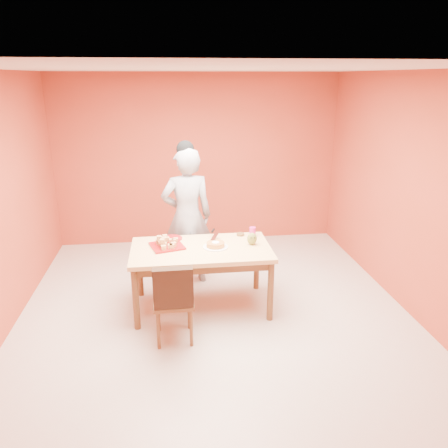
{
  "coord_description": "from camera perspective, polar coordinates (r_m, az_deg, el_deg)",
  "views": [
    {
      "loc": [
        -0.47,
        -4.45,
        2.63
      ],
      "look_at": [
        0.14,
        0.3,
        1.0
      ],
      "focal_mm": 35.0,
      "sensor_mm": 36.0,
      "label": 1
    }
  ],
  "objects": [
    {
      "name": "person",
      "position": [
        5.66,
        -4.83,
        0.93
      ],
      "size": [
        0.7,
        0.5,
        1.81
      ],
      "primitive_type": "imported",
      "rotation": [
        0.0,
        0.0,
        3.25
      ],
      "color": "#959597",
      "rests_on": "floor"
    },
    {
      "name": "white_cake_plate",
      "position": [
        5.03,
        -1.11,
        -3.01
      ],
      "size": [
        0.37,
        0.37,
        0.01
      ],
      "primitive_type": "cylinder",
      "rotation": [
        0.0,
        0.0,
        -0.37
      ],
      "color": "white",
      "rests_on": "dining_table"
    },
    {
      "name": "ceiling",
      "position": [
        4.48,
        -1.39,
        19.65
      ],
      "size": [
        5.0,
        5.0,
        0.0
      ],
      "primitive_type": "plane",
      "rotation": [
        3.14,
        0.0,
        0.0
      ],
      "color": "silver",
      "rests_on": "wall_back"
    },
    {
      "name": "pastry_pile",
      "position": [
        5.06,
        -7.48,
        -2.2
      ],
      "size": [
        0.32,
        0.32,
        0.1
      ],
      "primitive_type": null,
      "color": "tan",
      "rests_on": "pastry_platter"
    },
    {
      "name": "red_dinner_plate",
      "position": [
        5.32,
        -6.79,
        -1.88
      ],
      "size": [
        0.27,
        0.27,
        0.01
      ],
      "primitive_type": "cylinder",
      "rotation": [
        0.0,
        0.0,
        0.09
      ],
      "color": "maroon",
      "rests_on": "dining_table"
    },
    {
      "name": "magenta_glass",
      "position": [
        5.38,
        3.74,
        -1.0
      ],
      "size": [
        0.09,
        0.09,
        0.11
      ],
      "primitive_type": "cylinder",
      "rotation": [
        0.0,
        0.0,
        0.2
      ],
      "color": "#C11C73",
      "rests_on": "dining_table"
    },
    {
      "name": "cake_server",
      "position": [
        5.17,
        -1.22,
        -1.65
      ],
      "size": [
        0.13,
        0.27,
        0.01
      ],
      "primitive_type": "cube",
      "rotation": [
        0.0,
        0.0,
        -0.32
      ],
      "color": "silver",
      "rests_on": "sponge_cake"
    },
    {
      "name": "dining_chair",
      "position": [
        4.55,
        -6.62,
        -9.81
      ],
      "size": [
        0.41,
        0.48,
        0.89
      ],
      "rotation": [
        0.0,
        0.0,
        0.01
      ],
      "color": "brown",
      "rests_on": "floor"
    },
    {
      "name": "egg_ornament",
      "position": [
        5.1,
        3.68,
        -1.94
      ],
      "size": [
        0.14,
        0.12,
        0.14
      ],
      "primitive_type": "ellipsoid",
      "rotation": [
        0.0,
        0.0,
        0.31
      ],
      "color": "olive",
      "rests_on": "dining_table"
    },
    {
      "name": "wall_back",
      "position": [
        7.08,
        -3.44,
        8.3
      ],
      "size": [
        4.5,
        0.0,
        4.5
      ],
      "primitive_type": "plane",
      "rotation": [
        1.57,
        0.0,
        0.0
      ],
      "color": "#B23E29",
      "rests_on": "floor"
    },
    {
      "name": "dining_table",
      "position": [
        5.06,
        -3.01,
        -4.12
      ],
      "size": [
        1.6,
        0.9,
        0.76
      ],
      "color": "#E5BA78",
      "rests_on": "floor"
    },
    {
      "name": "pastry_platter",
      "position": [
        5.09,
        -7.45,
        -2.86
      ],
      "size": [
        0.44,
        0.44,
        0.02
      ],
      "primitive_type": "cube",
      "rotation": [
        0.0,
        0.0,
        0.28
      ],
      "color": "maroon",
      "rests_on": "dining_table"
    },
    {
      "name": "sponge_cake",
      "position": [
        5.02,
        -1.11,
        -2.69
      ],
      "size": [
        0.21,
        0.21,
        0.05
      ],
      "primitive_type": "cylinder",
      "rotation": [
        0.0,
        0.0,
        -0.01
      ],
      "color": "orange",
      "rests_on": "white_cake_plate"
    },
    {
      "name": "floor",
      "position": [
        5.19,
        -1.15,
        -11.7
      ],
      "size": [
        5.0,
        5.0,
        0.0
      ],
      "primitive_type": "plane",
      "color": "beige",
      "rests_on": "ground"
    },
    {
      "name": "checker_tin",
      "position": [
        5.4,
        2.16,
        -1.36
      ],
      "size": [
        0.12,
        0.12,
        0.03
      ],
      "primitive_type": "cylinder",
      "rotation": [
        0.0,
        0.0,
        0.26
      ],
      "color": "#34200E",
      "rests_on": "dining_table"
    },
    {
      "name": "wall_right",
      "position": [
        5.37,
        23.41,
        3.4
      ],
      "size": [
        0.0,
        5.0,
        5.0
      ],
      "primitive_type": "plane",
      "rotation": [
        1.57,
        0.0,
        -1.57
      ],
      "color": "#B23E29",
      "rests_on": "floor"
    }
  ]
}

